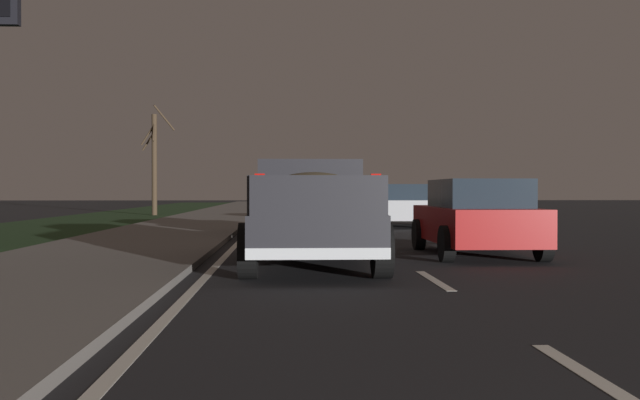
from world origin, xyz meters
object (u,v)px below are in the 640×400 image
at_px(bare_tree_far, 154,161).
at_px(sedan_silver, 400,205).
at_px(sedan_red, 476,217).
at_px(sedan_black, 297,209).
at_px(pickup_truck, 311,210).

bearing_deg(bare_tree_far, sedan_silver, -139.27).
bearing_deg(sedan_red, sedan_black, 29.42).
bearing_deg(pickup_truck, bare_tree_far, 15.36).
relative_size(pickup_truck, sedan_black, 1.23).
height_order(sedan_red, sedan_silver, same).
xyz_separation_m(pickup_truck, sedan_red, (2.04, -3.42, -0.20)).
relative_size(sedan_red, bare_tree_far, 0.75).
relative_size(pickup_truck, bare_tree_far, 0.92).
height_order(pickup_truck, bare_tree_far, bare_tree_far).
distance_m(sedan_red, bare_tree_far, 27.57).
height_order(pickup_truck, sedan_silver, pickup_truck).
xyz_separation_m(pickup_truck, sedan_black, (8.37, 0.15, -0.20)).
relative_size(sedan_silver, bare_tree_far, 0.75).
bearing_deg(sedan_silver, pickup_truck, 165.49).
height_order(sedan_red, bare_tree_far, bare_tree_far).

